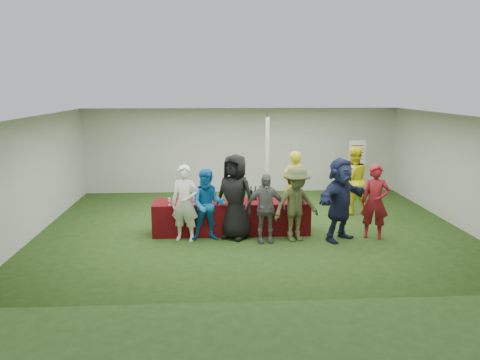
{
  "coord_description": "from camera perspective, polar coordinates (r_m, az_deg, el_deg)",
  "views": [
    {
      "loc": [
        -0.93,
        -10.89,
        3.35
      ],
      "look_at": [
        -0.31,
        -0.37,
        1.25
      ],
      "focal_mm": 35.0,
      "sensor_mm": 36.0,
      "label": 1
    }
  ],
  "objects": [
    {
      "name": "wine_list_sign",
      "position": [
        14.31,
        14.08,
        2.76
      ],
      "size": [
        0.5,
        0.03,
        1.8
      ],
      "color": "slate",
      "rests_on": "ground"
    },
    {
      "name": "staff_pourer",
      "position": [
        12.09,
        6.52,
        -0.59
      ],
      "size": [
        0.74,
        0.61,
        1.76
      ],
      "primitive_type": "imported",
      "rotation": [
        0.0,
        0.0,
        3.47
      ],
      "color": "gold",
      "rests_on": "ground"
    },
    {
      "name": "bar_towel",
      "position": [
        11.07,
        7.34,
        -2.33
      ],
      "size": [
        0.25,
        0.18,
        0.03
      ],
      "primitive_type": "cube",
      "color": "white",
      "rests_on": "serving_table"
    },
    {
      "name": "wine_bottles",
      "position": [
        10.99,
        1.77,
        -1.77
      ],
      "size": [
        0.6,
        0.14,
        0.32
      ],
      "color": "black",
      "rests_on": "serving_table"
    },
    {
      "name": "customer_3",
      "position": [
        10.2,
        3.07,
        -3.42
      ],
      "size": [
        0.9,
        0.39,
        1.53
      ],
      "primitive_type": "imported",
      "rotation": [
        0.0,
        0.0,
        0.02
      ],
      "color": "slate",
      "rests_on": "ground"
    },
    {
      "name": "customer_4",
      "position": [
        10.32,
        6.86,
        -2.94
      ],
      "size": [
        1.22,
        0.94,
        1.66
      ],
      "primitive_type": "imported",
      "rotation": [
        0.0,
        0.0,
        0.34
      ],
      "color": "#474D29",
      "rests_on": "ground"
    },
    {
      "name": "customer_5",
      "position": [
        10.51,
        12.14,
        -2.31
      ],
      "size": [
        1.7,
        1.48,
        1.85
      ],
      "primitive_type": "imported",
      "rotation": [
        0.0,
        0.0,
        0.66
      ],
      "color": "#1B2242",
      "rests_on": "ground"
    },
    {
      "name": "staff_back",
      "position": [
        12.78,
        13.56,
        -0.04
      ],
      "size": [
        1.0,
        0.84,
        1.82
      ],
      "primitive_type": "imported",
      "rotation": [
        0.0,
        0.0,
        3.32
      ],
      "color": "yellow",
      "rests_on": "ground"
    },
    {
      "name": "customer_1",
      "position": [
        10.31,
        -3.91,
        -3.05
      ],
      "size": [
        0.8,
        0.64,
        1.61
      ],
      "primitive_type": "imported",
      "rotation": [
        0.0,
        0.0,
        0.04
      ],
      "color": "blue",
      "rests_on": "ground"
    },
    {
      "name": "dump_bucket",
      "position": [
        10.78,
        7.23,
        -2.28
      ],
      "size": [
        0.25,
        0.25,
        0.18
      ],
      "primitive_type": "cylinder",
      "color": "slate",
      "rests_on": "serving_table"
    },
    {
      "name": "serving_table",
      "position": [
        10.94,
        -1.05,
        -4.51
      ],
      "size": [
        3.6,
        0.8,
        0.75
      ],
      "primitive_type": "cube",
      "color": "maroon",
      "rests_on": "ground"
    },
    {
      "name": "customer_6",
      "position": [
        10.86,
        16.14,
        -2.56
      ],
      "size": [
        0.71,
        0.59,
        1.67
      ],
      "primitive_type": "imported",
      "rotation": [
        0.0,
        0.0,
        -0.35
      ],
      "color": "maroon",
      "rests_on": "ground"
    },
    {
      "name": "wine_glasses",
      "position": [
        10.56,
        -6.05,
        -2.41
      ],
      "size": [
        1.16,
        0.13,
        0.16
      ],
      "color": "silver",
      "rests_on": "serving_table"
    },
    {
      "name": "customer_2",
      "position": [
        10.39,
        -0.61,
        -2.06
      ],
      "size": [
        1.11,
        1.01,
        1.91
      ],
      "primitive_type": "imported",
      "rotation": [
        0.0,
        0.0,
        -0.56
      ],
      "color": "black",
      "rests_on": "ground"
    },
    {
      "name": "customer_0",
      "position": [
        10.34,
        -6.72,
        -2.82
      ],
      "size": [
        0.7,
        0.56,
        1.69
      ],
      "primitive_type": "imported",
      "rotation": [
        0.0,
        0.0,
        -0.27
      ],
      "color": "white",
      "rests_on": "ground"
    },
    {
      "name": "ground",
      "position": [
        11.43,
        1.45,
        -5.78
      ],
      "size": [
        60.0,
        60.0,
        0.0
      ],
      "primitive_type": "plane",
      "color": "#284719",
      "rests_on": "ground"
    },
    {
      "name": "water_bottle",
      "position": [
        10.9,
        -0.57,
        -1.97
      ],
      "size": [
        0.07,
        0.07,
        0.23
      ],
      "color": "silver",
      "rests_on": "serving_table"
    },
    {
      "name": "tent",
      "position": [
        12.33,
        3.33,
        1.92
      ],
      "size": [
        10.0,
        10.0,
        10.0
      ],
      "color": "white",
      "rests_on": "ground"
    }
  ]
}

